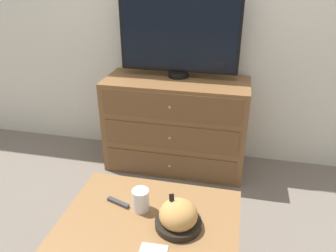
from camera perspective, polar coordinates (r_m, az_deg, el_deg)
name	(u,v)px	position (r m, az deg, el deg)	size (l,w,h in m)	color
ground_plane	(191,150)	(3.10, 4.00, -4.23)	(12.00, 12.00, 0.00)	#70665B
wall_back	(197,4)	(2.71, 4.99, 20.47)	(12.00, 0.05, 2.60)	silver
dresser	(176,125)	(2.70, 1.34, 0.23)	(1.13, 0.48, 0.77)	brown
tv	(179,32)	(2.56, 1.93, 16.12)	(0.93, 0.16, 0.69)	black
coffee_table	(150,227)	(1.74, -3.12, -17.22)	(0.88, 0.64, 0.43)	olive
takeout_bowl	(178,217)	(1.62, 1.81, -15.53)	(0.23, 0.23, 0.17)	black
drink_cup	(141,201)	(1.72, -4.76, -12.90)	(0.09, 0.09, 0.12)	#9E6638
remote_control	(118,202)	(1.79, -8.68, -13.03)	(0.14, 0.07, 0.02)	#38383D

